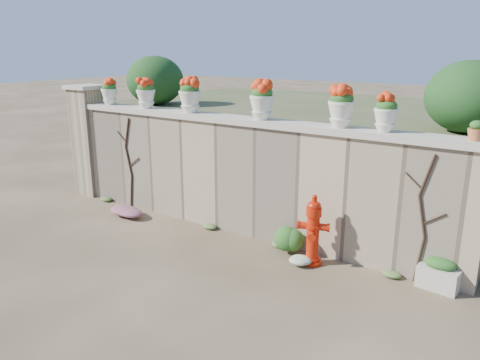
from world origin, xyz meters
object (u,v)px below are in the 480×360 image
Objects in this scene: planter_box at (439,274)px; urn_pot_0 at (109,92)px; fire_hydrant at (313,230)px; terracotta_pot at (476,132)px.

planter_box is 1.08× the size of urn_pot_0.
urn_pot_0 is (-5.10, 0.54, 1.80)m from fire_hydrant.
planter_box is at bearing -126.13° from terracotta_pot.
fire_hydrant is 1.87m from planter_box.
planter_box is at bearing -2.07° from urn_pot_0.
terracotta_pot is (7.10, -0.00, -0.15)m from urn_pot_0.
urn_pot_0 is (-6.92, 0.25, 2.15)m from planter_box.
terracotta_pot is at bearing -3.70° from fire_hydrant.
fire_hydrant is 2.08× the size of urn_pot_0.
planter_box is at bearing -9.74° from fire_hydrant.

